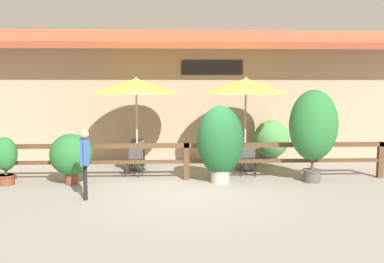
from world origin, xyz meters
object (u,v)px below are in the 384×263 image
(dining_table_near, at_px, (137,151))
(potted_plant_tall_tropical, at_px, (71,155))
(potted_plant_broad_leaf, at_px, (220,142))
(potted_plant_corner_fern, at_px, (272,139))
(chair_near_wallside, at_px, (138,150))
(patio_umbrella_middle, at_px, (246,86))
(chair_middle_wallside, at_px, (239,150))
(dining_table_middle, at_px, (245,150))
(chair_middle_streetside, at_px, (248,158))
(potted_plant_small_flowering, at_px, (313,127))
(pedestrian, at_px, (85,154))
(chair_near_streetside, at_px, (135,158))
(patio_umbrella_near, at_px, (136,86))
(potted_plant_entrance_palm, at_px, (5,158))

(dining_table_near, xyz_separation_m, potted_plant_tall_tropical, (-1.48, -1.68, 0.15))
(potted_plant_broad_leaf, height_order, potted_plant_corner_fern, potted_plant_broad_leaf)
(chair_near_wallside, relative_size, patio_umbrella_middle, 0.31)
(potted_plant_corner_fern, bearing_deg, potted_plant_tall_tropical, -153.00)
(chair_middle_wallside, height_order, potted_plant_broad_leaf, potted_plant_broad_leaf)
(dining_table_near, relative_size, dining_table_middle, 1.00)
(chair_middle_streetside, xyz_separation_m, potted_plant_small_flowering, (1.47, -0.93, 0.94))
(chair_middle_streetside, height_order, pedestrian, pedestrian)
(dining_table_near, xyz_separation_m, chair_near_streetside, (-0.01, -0.71, -0.10))
(chair_near_streetside, xyz_separation_m, potted_plant_tall_tropical, (-1.47, -0.97, 0.26))
(chair_near_wallside, height_order, chair_middle_wallside, same)
(patio_umbrella_near, xyz_separation_m, chair_near_wallside, (-0.04, 0.71, -1.95))
(patio_umbrella_middle, relative_size, potted_plant_corner_fern, 2.00)
(potted_plant_broad_leaf, bearing_deg, pedestrian, -154.73)
(dining_table_middle, distance_m, potted_plant_entrance_palm, 6.38)
(dining_table_near, bearing_deg, patio_umbrella_near, 0.00)
(potted_plant_entrance_palm, bearing_deg, potted_plant_tall_tropical, -0.11)
(chair_middle_wallside, height_order, pedestrian, pedestrian)
(patio_umbrella_near, distance_m, chair_middle_streetside, 3.73)
(chair_near_streetside, xyz_separation_m, chair_near_wallside, (-0.03, 1.41, 0.00))
(potted_plant_entrance_palm, bearing_deg, patio_umbrella_near, 28.62)
(chair_middle_wallside, distance_m, pedestrian, 5.38)
(chair_near_wallside, xyz_separation_m, potted_plant_tall_tropical, (-1.44, -2.39, 0.26))
(dining_table_middle, relative_size, potted_plant_tall_tropical, 0.71)
(pedestrian, bearing_deg, potted_plant_small_flowering, -87.07)
(chair_middle_wallside, distance_m, potted_plant_corner_fern, 1.34)
(chair_near_wallside, height_order, chair_middle_streetside, same)
(potted_plant_broad_leaf, height_order, potted_plant_tall_tropical, potted_plant_broad_leaf)
(patio_umbrella_near, xyz_separation_m, potted_plant_corner_fern, (4.18, 1.20, -1.69))
(dining_table_middle, xyz_separation_m, chair_middle_streetside, (-0.02, -0.67, -0.10))
(dining_table_near, height_order, potted_plant_entrance_palm, potted_plant_entrance_palm)
(chair_middle_streetside, bearing_deg, potted_plant_corner_fern, 66.73)
(patio_umbrella_near, height_order, potted_plant_broad_leaf, patio_umbrella_near)
(potted_plant_broad_leaf, distance_m, potted_plant_small_flowering, 2.36)
(chair_middle_wallside, bearing_deg, chair_near_streetside, 36.39)
(dining_table_near, relative_size, chair_near_wallside, 1.06)
(chair_middle_streetside, xyz_separation_m, potted_plant_entrance_palm, (-6.16, -0.91, 0.21))
(potted_plant_small_flowering, distance_m, pedestrian, 5.60)
(dining_table_middle, bearing_deg, chair_middle_wallside, 96.77)
(dining_table_near, bearing_deg, potted_plant_corner_fern, 16.07)
(dining_table_middle, xyz_separation_m, chair_middle_wallside, (-0.08, 0.68, -0.10))
(patio_umbrella_near, distance_m, patio_umbrella_middle, 3.11)
(chair_middle_streetside, bearing_deg, potted_plant_broad_leaf, -128.33)
(dining_table_middle, distance_m, potted_plant_tall_tropical, 4.86)
(patio_umbrella_middle, xyz_separation_m, chair_middle_streetside, (-0.02, -0.67, -1.95))
(patio_umbrella_near, xyz_separation_m, patio_umbrella_middle, (3.11, -0.10, 0.00))
(chair_near_wallside, bearing_deg, potted_plant_small_flowering, 146.15)
(chair_middle_wallside, distance_m, potted_plant_broad_leaf, 2.45)
(patio_umbrella_near, height_order, chair_middle_wallside, patio_umbrella_near)
(patio_umbrella_middle, bearing_deg, potted_plant_tall_tropical, -160.95)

